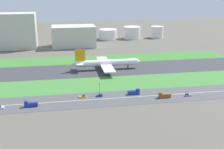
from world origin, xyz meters
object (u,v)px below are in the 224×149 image
object	(u,v)px
terminal_building	(18,31)
hangar_building	(74,36)
truck_0	(31,104)
car_4	(83,96)
car_2	(0,107)
car_0	(188,95)
fuel_tank_east	(157,32)
truck_2	(164,95)
airliner	(106,63)
traffic_light	(99,87)
car_1	(100,95)
fuel_tank_west	(108,34)
fuel_tank_centre	(132,33)
truck_1	(134,92)

from	to	relation	value
terminal_building	hangar_building	distance (m)	68.82
hangar_building	truck_0	bearing A→B (deg)	-101.02
car_4	car_2	bearing A→B (deg)	-169.30
car_0	fuel_tank_east	bearing A→B (deg)	-103.37
truck_2	hangar_building	size ratio (longest dim) A/B	0.15
truck_2	terminal_building	size ratio (longest dim) A/B	0.19
airliner	traffic_light	xyz separation A→B (m)	(-13.89, -60.01, -1.94)
car_0	truck_0	xyz separation A→B (m)	(-107.56, -0.00, 0.75)
car_1	fuel_tank_west	size ratio (longest dim) A/B	0.17
car_0	truck_0	distance (m)	107.56
car_2	truck_2	distance (m)	108.81
fuel_tank_west	fuel_tank_east	world-z (taller)	fuel_tank_east
terminal_building	fuel_tank_west	size ratio (longest dim) A/B	1.73
truck_0	fuel_tank_east	size ratio (longest dim) A/B	0.44
fuel_tank_west	truck_0	bearing A→B (deg)	-110.58
car_4	fuel_tank_west	xyz separation A→B (m)	(54.85, 227.00, 6.29)
car_0	truck_0	size ratio (longest dim) A/B	0.52
car_2	fuel_tank_centre	distance (m)	277.36
truck_2	fuel_tank_centre	distance (m)	239.69
car_1	hangar_building	size ratio (longest dim) A/B	0.08
car_1	traffic_light	xyz separation A→B (m)	(1.10, 7.99, 3.37)
car_0	truck_2	xyz separation A→B (m)	(-17.51, -0.00, 0.75)
terminal_building	fuel_tank_east	size ratio (longest dim) A/B	2.35
car_0	hangar_building	distance (m)	204.79
truck_1	car_1	bearing A→B (deg)	180.00
car_0	hangar_building	bearing A→B (deg)	-69.92
truck_0	hangar_building	distance (m)	195.94
fuel_tank_centre	car_4	bearing A→B (deg)	-111.84
car_4	truck_0	bearing A→B (deg)	-163.68
airliner	car_2	size ratio (longest dim) A/B	14.77
terminal_building	truck_0	bearing A→B (deg)	-80.85
car_0	truck_1	size ratio (longest dim) A/B	0.52
car_2	car_4	distance (m)	53.84
airliner	car_4	bearing A→B (deg)	-111.53
fuel_tank_west	fuel_tank_centre	bearing A→B (deg)	0.00
car_4	fuel_tank_west	distance (m)	233.62
fuel_tank_west	truck_2	bearing A→B (deg)	-89.75
fuel_tank_centre	airliner	bearing A→B (deg)	-111.97
airliner	hangar_building	xyz separation A→B (m)	(-23.61, 114.00, 6.95)
car_0	fuel_tank_centre	xyz separation A→B (m)	(17.56, 237.00, 7.82)
truck_0	terminal_building	size ratio (longest dim) A/B	0.19
car_4	truck_2	bearing A→B (deg)	-10.14
car_0	truck_0	bearing A→B (deg)	0.00
airliner	fuel_tank_east	distance (m)	189.42
car_4	fuel_tank_centre	distance (m)	244.68
fuel_tank_west	terminal_building	bearing A→B (deg)	-159.43
car_4	hangar_building	bearing A→B (deg)	88.98
car_2	hangar_building	distance (m)	200.41
car_2	truck_0	distance (m)	18.77
car_1	car_0	xyz separation A→B (m)	(61.56, -10.00, 0.00)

